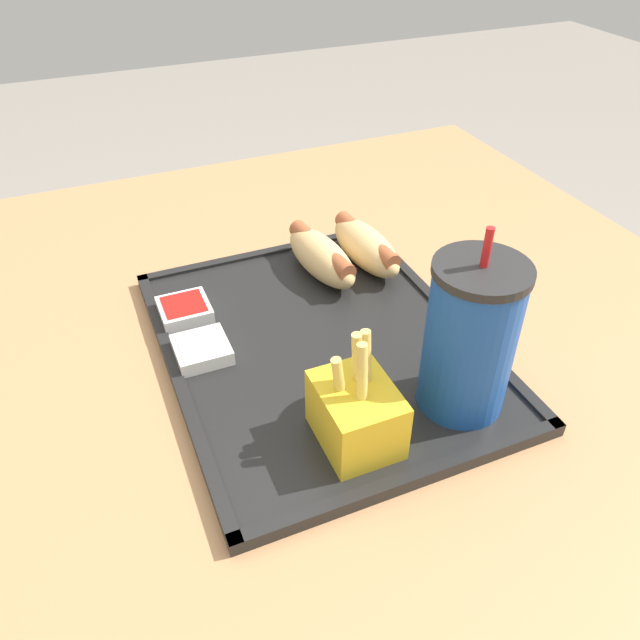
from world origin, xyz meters
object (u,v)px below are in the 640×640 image
sauce_cup_ketchup (185,309)px  sauce_cup_mayo (202,349)px  hot_dog_near (321,256)px  fries_carton (356,412)px  hot_dog_far (366,246)px  soda_cup (470,338)px

sauce_cup_ketchup → sauce_cup_mayo: bearing=0.4°
sauce_cup_ketchup → hot_dog_near: bearing=96.4°
hot_dog_near → sauce_cup_mayo: size_ratio=2.53×
fries_carton → hot_dog_far: bearing=152.0°
fries_carton → sauce_cup_ketchup: (-0.24, -0.10, -0.02)m
sauce_cup_mayo → sauce_cup_ketchup: (-0.07, -0.00, 0.00)m
soda_cup → sauce_cup_mayo: bearing=-127.2°
hot_dog_near → fries_carton: 0.27m
sauce_cup_mayo → sauce_cup_ketchup: 0.07m
soda_cup → fries_carton: 0.12m
hot_dog_near → sauce_cup_ketchup: 0.18m
hot_dog_far → hot_dog_near: size_ratio=0.99×
hot_dog_far → sauce_cup_ketchup: (0.02, -0.23, -0.02)m
hot_dog_far → hot_dog_near: same height
soda_cup → sauce_cup_ketchup: bearing=-138.1°
hot_dog_near → fries_carton: bearing=-16.5°
sauce_cup_ketchup → hot_dog_far: bearing=94.8°
soda_cup → hot_dog_near: soda_cup is taller
soda_cup → fries_carton: size_ratio=1.66×
hot_dog_near → soda_cup: bearing=7.9°
hot_dog_far → sauce_cup_mayo: bearing=-68.1°
soda_cup → hot_dog_far: bearing=174.3°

